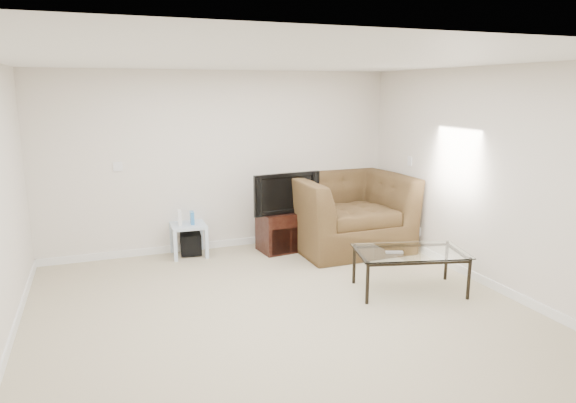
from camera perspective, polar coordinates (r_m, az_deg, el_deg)
name	(u,v)px	position (r m, az deg, el deg)	size (l,w,h in m)	color
floor	(283,316)	(5.31, -0.51, -12.58)	(5.00, 5.00, 0.00)	tan
ceiling	(283,60)	(4.83, -0.57, 15.45)	(5.00, 5.00, 0.00)	white
wall_back	(222,161)	(7.29, -7.32, 4.44)	(5.00, 0.02, 2.50)	silver
wall_right	(491,179)	(6.22, 21.66, 2.32)	(0.02, 5.00, 2.50)	silver
plate_back	(118,167)	(7.09, -18.39, 3.70)	(0.12, 0.02, 0.12)	white
plate_right_switch	(410,161)	(7.46, 13.38, 4.39)	(0.02, 0.09, 0.13)	white
plate_right_outlet	(419,231)	(7.40, 14.30, -3.23)	(0.02, 0.08, 0.12)	white
tv_stand	(283,231)	(7.27, -0.53, -3.29)	(0.67, 0.47, 0.56)	black
dvd_player	(284,219)	(7.19, -0.40, -1.93)	(0.36, 0.25, 0.05)	black
television	(284,192)	(7.11, -0.44, 1.04)	(0.92, 0.18, 0.57)	black
side_table	(189,240)	(7.18, -10.97, -4.19)	(0.46, 0.46, 0.44)	silver
subwoofer	(191,244)	(7.22, -10.75, -4.63)	(0.28, 0.28, 0.28)	black
game_console	(180,218)	(7.07, -11.94, -1.79)	(0.05, 0.15, 0.20)	white
game_case	(192,218)	(7.09, -10.61, -1.80)	(0.05, 0.13, 0.18)	#337FCC
recliner	(347,199)	(7.34, 6.55, 0.22)	(1.62, 1.05, 1.42)	#4D3020
coffee_table	(409,271)	(5.99, 13.32, -7.53)	(1.21, 0.68, 0.47)	black
remote	(394,252)	(5.79, 11.73, -5.54)	(0.19, 0.05, 0.02)	#B2B2B7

